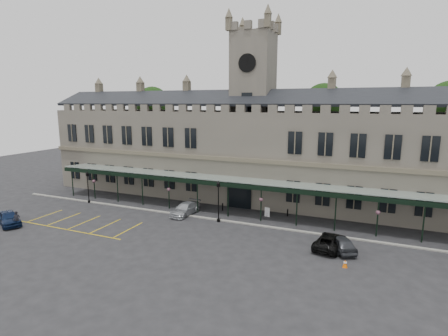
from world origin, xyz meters
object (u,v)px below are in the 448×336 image
at_px(car_taxi, 185,209).
at_px(person_a, 17,220).
at_px(station_building, 252,152).
at_px(traffic_cone, 345,264).
at_px(car_left_a, 9,218).
at_px(car_van, 330,241).
at_px(clock_tower, 253,103).
at_px(sign_board, 267,212).
at_px(lamp_post_left, 88,184).
at_px(car_right_a, 341,243).
at_px(lamp_post_mid, 218,198).

height_order(car_taxi, person_a, person_a).
relative_size(station_building, traffic_cone, 94.28).
distance_m(station_building, car_left_a, 29.99).
height_order(traffic_cone, person_a, person_a).
distance_m(station_building, car_van, 18.99).
height_order(clock_tower, car_left_a, clock_tower).
bearing_deg(traffic_cone, car_left_a, -173.90).
bearing_deg(car_taxi, sign_board, 21.40).
bearing_deg(person_a, lamp_post_left, 49.78).
bearing_deg(car_right_a, person_a, -14.31).
bearing_deg(lamp_post_left, clock_tower, 29.01).
relative_size(clock_tower, sign_board, 22.09).
relative_size(car_van, person_a, 2.58).
xyz_separation_m(car_van, person_a, (-31.25, -7.51, 0.26)).
relative_size(lamp_post_mid, person_a, 2.54).
distance_m(car_van, car_right_a, 0.96).
xyz_separation_m(station_building, person_a, (-19.20, -21.00, -5.54)).
bearing_deg(car_van, person_a, 22.78).
bearing_deg(clock_tower, car_left_a, -135.38).
xyz_separation_m(clock_tower, lamp_post_left, (-19.28, -10.69, -10.58)).
bearing_deg(person_a, sign_board, -9.84).
distance_m(station_building, traffic_cone, 22.59).
distance_m(traffic_cone, person_a, 33.08).
height_order(sign_board, car_right_a, car_right_a).
bearing_deg(traffic_cone, car_right_a, 100.57).
distance_m(station_building, clock_tower, 6.64).
xyz_separation_m(car_left_a, car_van, (33.05, 7.14, -0.11)).
bearing_deg(car_left_a, clock_tower, -20.19).
bearing_deg(car_van, station_building, -38.97).
xyz_separation_m(lamp_post_mid, car_left_a, (-20.71, -9.82, -2.02)).
distance_m(lamp_post_mid, traffic_cone, 15.40).
relative_size(traffic_cone, sign_board, 0.57).
distance_m(station_building, sign_board, 10.12).
xyz_separation_m(traffic_cone, car_taxi, (-18.62, 6.94, 0.38)).
xyz_separation_m(lamp_post_mid, sign_board, (4.55, 3.81, -2.25)).
bearing_deg(clock_tower, lamp_post_mid, -91.51).
bearing_deg(car_van, car_taxi, -2.32).
distance_m(lamp_post_left, car_taxi, 14.41).
xyz_separation_m(clock_tower, sign_board, (4.26, -7.10, -12.56)).
height_order(sign_board, car_left_a, car_left_a).
relative_size(station_building, car_taxi, 12.58).
height_order(lamp_post_mid, car_taxi, lamp_post_mid).
distance_m(lamp_post_mid, car_taxi, 5.23).
xyz_separation_m(traffic_cone, car_right_a, (-0.62, 3.33, 0.39)).
height_order(station_building, person_a, station_building).
bearing_deg(car_left_a, car_van, -52.61).
bearing_deg(station_building, car_van, -48.24).
distance_m(car_taxi, car_right_a, 18.36).
bearing_deg(car_right_a, car_left_a, -15.56).
bearing_deg(sign_board, traffic_cone, -31.74).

